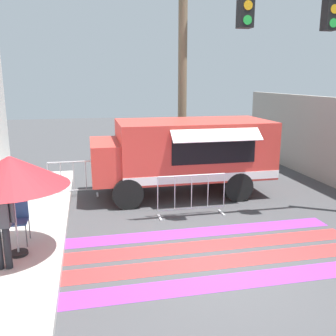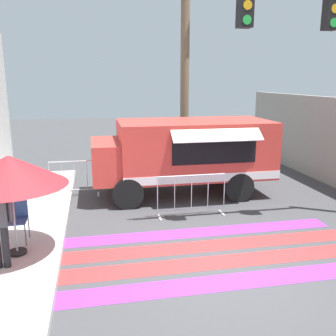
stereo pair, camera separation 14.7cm
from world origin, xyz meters
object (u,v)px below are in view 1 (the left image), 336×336
at_px(food_truck, 180,151).
at_px(palm_tree, 183,34).
at_px(traffic_signal_pole, 330,44).
at_px(patio_umbrella, 11,171).
at_px(folding_chair, 16,216).
at_px(barricade_front, 191,196).
at_px(barricade_side, 74,180).
at_px(vendor_person, 0,218).

height_order(food_truck, palm_tree, palm_tree).
distance_m(traffic_signal_pole, patio_umbrella, 7.63).
distance_m(food_truck, palm_tree, 5.79).
bearing_deg(folding_chair, traffic_signal_pole, 6.83).
distance_m(traffic_signal_pole, barricade_front, 4.98).
xyz_separation_m(folding_chair, barricade_side, (1.07, 3.52, -0.18)).
bearing_deg(palm_tree, food_truck, -104.95).
xyz_separation_m(patio_umbrella, barricade_front, (4.07, 1.80, -1.31)).
bearing_deg(barricade_side, barricade_front, -37.49).
relative_size(patio_umbrella, barricade_front, 1.18).
relative_size(patio_umbrella, vendor_person, 1.27).
xyz_separation_m(vendor_person, palm_tree, (5.49, 8.42, 4.20)).
xyz_separation_m(patio_umbrella, folding_chair, (-0.11, 0.66, -1.14)).
bearing_deg(barricade_front, vendor_person, -151.07).
bearing_deg(barricade_front, traffic_signal_pole, -16.17).
xyz_separation_m(barricade_front, palm_tree, (1.27, 6.09, 4.78)).
relative_size(barricade_front, palm_tree, 0.24).
xyz_separation_m(folding_chair, barricade_front, (4.18, 1.14, -0.17)).
xyz_separation_m(food_truck, barricade_side, (-3.28, 0.39, -0.85)).
bearing_deg(patio_umbrella, traffic_signal_pole, 7.23).
bearing_deg(barricade_side, folding_chair, -106.94).
bearing_deg(folding_chair, palm_tree, 57.89).
bearing_deg(barricade_front, palm_tree, 78.23).
distance_m(patio_umbrella, vendor_person, 0.92).
xyz_separation_m(vendor_person, barricade_side, (1.12, 4.72, -0.59)).
distance_m(folding_chair, vendor_person, 1.27).
bearing_deg(traffic_signal_pole, patio_umbrella, -172.77).
bearing_deg(patio_umbrella, food_truck, 41.75).
relative_size(folding_chair, palm_tree, 0.12).
bearing_deg(palm_tree, barricade_front, -101.77).
distance_m(folding_chair, barricade_side, 3.68).
height_order(traffic_signal_pole, barricade_side, traffic_signal_pole).
bearing_deg(food_truck, traffic_signal_pole, -44.81).
xyz_separation_m(traffic_signal_pole, barricade_side, (-6.18, 3.27, -3.82)).
height_order(traffic_signal_pole, palm_tree, palm_tree).
relative_size(traffic_signal_pole, folding_chair, 6.52).
distance_m(folding_chair, barricade_front, 4.33).
bearing_deg(patio_umbrella, palm_tree, 55.89).
distance_m(food_truck, folding_chair, 5.40).
height_order(traffic_signal_pole, barricade_front, traffic_signal_pole).
height_order(traffic_signal_pole, patio_umbrella, traffic_signal_pole).
height_order(food_truck, vendor_person, food_truck).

